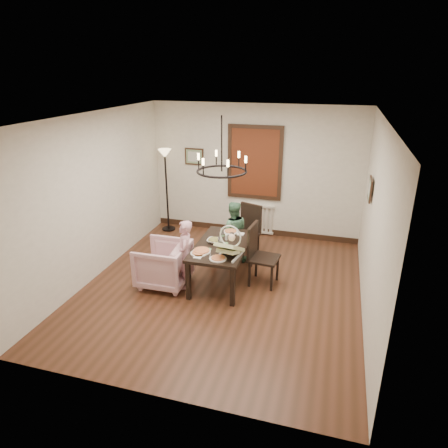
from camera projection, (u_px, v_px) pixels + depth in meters
The scene contains 17 objects.
room_shell at pixel (228, 202), 6.55m from camera, with size 4.51×5.00×2.81m.
dining_table at pixel (222, 249), 6.70m from camera, with size 0.86×1.51×0.70m.
chair_far at pixel (245, 232), 7.65m from camera, with size 0.46×0.46×1.04m, color black, non-canonical shape.
chair_right at pixel (264, 255), 6.67m from camera, with size 0.47×0.47×1.07m, color black, non-canonical shape.
armchair at pixel (163, 264), 6.71m from camera, with size 0.81×0.83×0.75m, color beige.
elderly_woman at pixel (185, 260), 6.60m from camera, with size 0.36×0.23×0.98m, color #D193A2.
seated_man at pixel (233, 237), 7.51m from camera, with size 0.48×0.37×0.98m, color #4B7F5D.
baby_bouncer at pixel (230, 246), 6.20m from camera, with size 0.38×0.53×0.34m, color beige, non-canonical shape.
salad_bowl at pixel (214, 241), 6.73m from camera, with size 0.28×0.28×0.07m, color white.
pizza_platter at pixel (202, 251), 6.39m from camera, with size 0.29×0.29×0.04m, color tan.
drinking_glass at pixel (220, 242), 6.57m from camera, with size 0.08×0.08×0.16m, color silver.
window_blinds at pixel (255, 163), 8.35m from camera, with size 1.00×0.03×1.40m, color #612B13.
radiator at pixel (253, 218), 8.82m from camera, with size 0.92×0.12×0.62m, color silver, non-canonical shape.
picture_back at pixel (194, 157), 8.68m from camera, with size 0.42×0.03×0.36m, color black.
picture_right at pixel (370, 189), 6.36m from camera, with size 0.42×0.03×0.36m, color black.
floor_lamp at pixel (167, 192), 8.82m from camera, with size 0.30×0.30×1.80m, color black, non-canonical shape.
chandelier at pixel (222, 171), 6.21m from camera, with size 0.80×0.80×0.04m, color black.
Camera 1 is at (1.67, -5.63, 3.46)m, focal length 32.00 mm.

